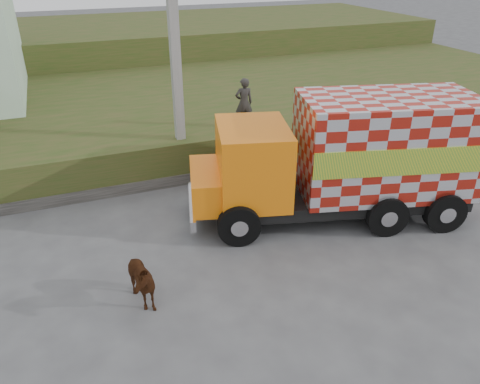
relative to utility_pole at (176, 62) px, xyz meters
name	(u,v)px	position (x,y,z in m)	size (l,w,h in m)	color
ground	(260,237)	(1.00, -4.60, -4.08)	(120.00, 120.00, 0.00)	#474749
embankment	(172,111)	(1.00, 5.40, -3.33)	(40.00, 12.00, 1.50)	#2C4617
embankment_far	(126,48)	(1.00, 17.40, -2.58)	(40.00, 12.00, 3.00)	#2C4617
retaining_strip	(158,181)	(-1.00, -0.40, -3.88)	(16.00, 0.50, 0.40)	#595651
utility_pole	(176,62)	(0.00, 0.00, 0.00)	(1.20, 0.30, 8.00)	gray
cargo_truck	(347,158)	(3.86, -4.34, -2.18)	(8.63, 4.60, 3.68)	black
cow	(137,281)	(-2.73, -6.12, -3.46)	(0.67, 1.47, 1.24)	#34100D
pedestrian	(244,103)	(2.48, 0.29, -1.68)	(0.65, 0.43, 1.79)	#2A2825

